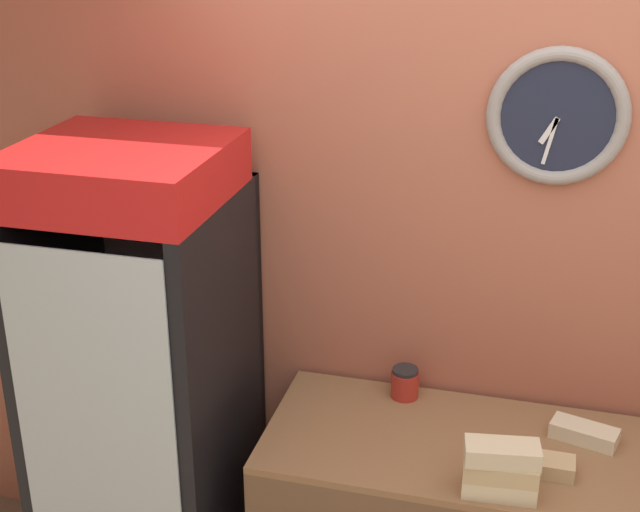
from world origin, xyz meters
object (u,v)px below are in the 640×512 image
sandwich_stack_middle (501,469)px  condiment_jar (405,383)px  sandwich_flat_right (584,433)px  beverage_cooler (150,369)px  sandwich_stack_bottom (499,486)px  sandwich_flat_left (544,465)px  sandwich_stack_top (502,453)px

sandwich_stack_middle → condiment_jar: size_ratio=2.04×
sandwich_flat_right → condiment_jar: bearing=169.3°
beverage_cooler → condiment_jar: bearing=15.0°
condiment_jar → sandwich_stack_middle: bearing=-52.0°
sandwich_stack_bottom → sandwich_flat_left: sandwich_stack_bottom is taller
sandwich_stack_top → sandwich_flat_left: size_ratio=1.23×
sandwich_stack_top → condiment_jar: (-0.37, 0.48, -0.09)m
sandwich_flat_left → sandwich_flat_right: sandwich_flat_right is taller
sandwich_flat_left → sandwich_stack_top: bearing=-130.5°
beverage_cooler → sandwich_flat_left: size_ratio=9.67×
sandwich_stack_bottom → sandwich_stack_middle: (0.00, 0.00, 0.06)m
sandwich_stack_top → sandwich_flat_right: size_ratio=1.01×
sandwich_flat_left → sandwich_flat_right: 0.25m
condiment_jar → sandwich_flat_right: bearing=-10.7°
sandwich_stack_middle → condiment_jar: 0.61m
sandwich_flat_left → condiment_jar: (-0.50, 0.33, 0.03)m
beverage_cooler → sandwich_flat_right: beverage_cooler is taller
condiment_jar → sandwich_flat_left: bearing=-33.4°
sandwich_stack_bottom → condiment_jar: 0.61m
beverage_cooler → sandwich_stack_top: (1.26, -0.24, 0.04)m
sandwich_stack_top → sandwich_flat_left: (0.13, 0.15, -0.12)m
sandwich_stack_bottom → sandwich_stack_top: sandwich_stack_top is taller
sandwich_flat_left → beverage_cooler: bearing=176.1°
sandwich_stack_bottom → sandwich_flat_left: (0.13, 0.15, -0.00)m
beverage_cooler → sandwich_stack_middle: bearing=-10.9°
sandwich_stack_middle → sandwich_stack_top: sandwich_stack_top is taller
beverage_cooler → sandwich_flat_right: bearing=4.5°
sandwich_stack_bottom → condiment_jar: size_ratio=2.03×
sandwich_stack_bottom → sandwich_flat_right: size_ratio=0.98×
sandwich_stack_middle → sandwich_flat_left: (0.13, 0.15, -0.06)m
sandwich_stack_middle → sandwich_flat_right: sandwich_stack_middle is taller
condiment_jar → beverage_cooler: bearing=-165.0°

